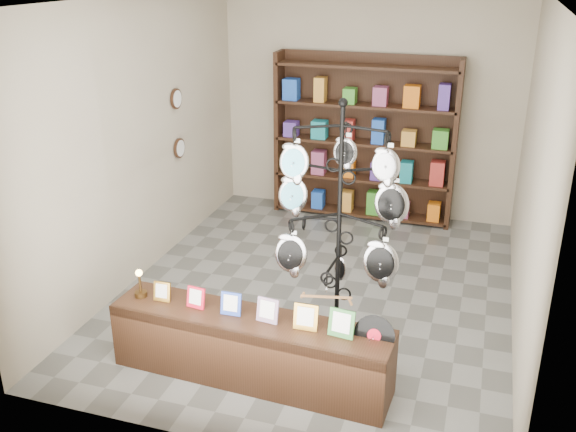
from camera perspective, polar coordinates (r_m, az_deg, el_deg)
name	(u,v)px	position (r m, az deg, el deg)	size (l,w,h in m)	color
ground	(318,290)	(6.99, 2.66, -6.57)	(5.00, 5.00, 0.00)	slate
room_envelope	(321,122)	(6.32, 2.95, 8.34)	(5.00, 5.00, 5.00)	#B7AD93
display_tree	(340,214)	(5.39, 4.61, 0.16)	(1.19, 1.08, 2.32)	black
front_shelf	(250,348)	(5.50, -3.38, -11.61)	(2.42, 0.61, 0.85)	black
back_shelving	(364,143)	(8.69, 6.75, 6.43)	(2.42, 0.36, 2.20)	black
wall_clocks	(178,124)	(7.82, -9.77, 8.08)	(0.03, 0.24, 0.84)	black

